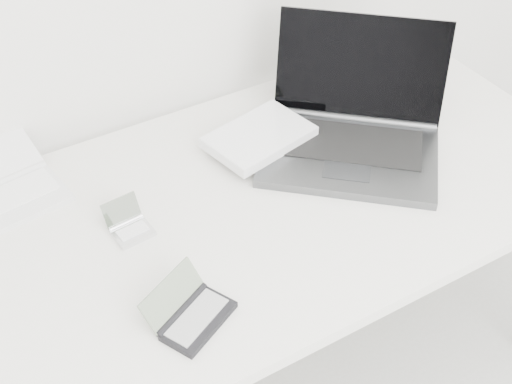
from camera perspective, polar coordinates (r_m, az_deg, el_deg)
desk at (r=1.65m, az=0.19°, el=-1.62°), size 1.60×0.80×0.73m
laptop_large at (r=1.75m, az=6.19°, el=4.83°), size 0.61×0.55×0.28m
netbook_open_white at (r=1.71m, az=-19.16°, el=0.29°), size 0.25×0.30×0.07m
pda_silver at (r=1.56m, az=-10.10°, el=-2.73°), size 0.09×0.10×0.06m
palmtop_charcoal at (r=1.38m, az=-5.20°, el=-9.71°), size 0.19×0.17×0.07m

